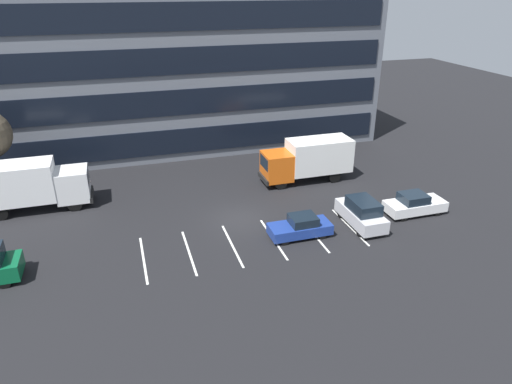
% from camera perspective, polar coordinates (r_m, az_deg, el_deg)
% --- Properties ---
extents(ground_plane, '(120.00, 120.00, 0.00)m').
position_cam_1_polar(ground_plane, '(33.11, -2.06, -3.33)').
color(ground_plane, black).
extents(office_building, '(36.56, 10.38, 14.40)m').
position_cam_1_polar(office_building, '(47.56, -8.09, 14.34)').
color(office_building, slate).
rests_on(office_building, ground_plane).
extents(lot_markings, '(14.14, 5.40, 0.01)m').
position_cam_1_polar(lot_markings, '(30.28, -0.37, -6.18)').
color(lot_markings, silver).
rests_on(lot_markings, ground_plane).
extents(box_truck_orange, '(7.64, 2.53, 3.54)m').
position_cam_1_polar(box_truck_orange, '(38.93, 6.46, 4.15)').
color(box_truck_orange, '#D85914').
rests_on(box_truck_orange, ground_plane).
extents(box_truck_white, '(7.92, 2.62, 3.67)m').
position_cam_1_polar(box_truck_white, '(37.36, -26.11, 0.90)').
color(box_truck_white, white).
rests_on(box_truck_white, ground_plane).
extents(sedan_white, '(4.40, 1.84, 1.57)m').
position_cam_1_polar(sedan_white, '(35.45, 18.96, -1.43)').
color(sedan_white, white).
rests_on(sedan_white, ground_plane).
extents(sedan_navy, '(4.13, 1.73, 1.48)m').
position_cam_1_polar(sedan_navy, '(30.75, 5.51, -4.30)').
color(sedan_navy, navy).
rests_on(sedan_navy, ground_plane).
extents(suv_silver, '(1.86, 4.39, 1.99)m').
position_cam_1_polar(suv_silver, '(32.66, 12.89, -2.51)').
color(suv_silver, silver).
rests_on(suv_silver, ground_plane).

